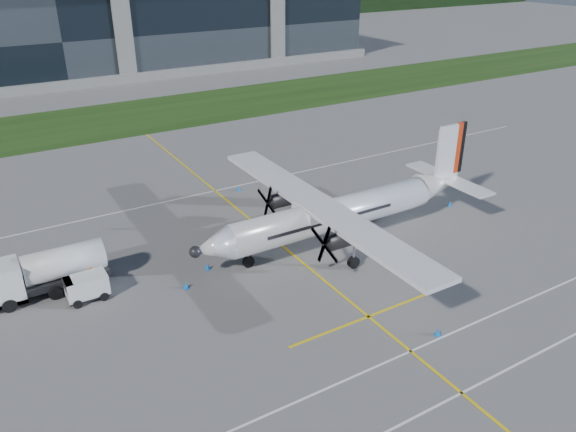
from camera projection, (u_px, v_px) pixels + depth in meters
ground at (121, 136)px, 70.36m from camera, size 400.00×400.00×0.00m
grass_strip at (104, 121)px, 76.53m from camera, size 400.00×18.00×0.04m
terminal_building at (51, 35)px, 97.99m from camera, size 120.00×20.00×15.00m
tree_line at (11, 24)px, 146.29m from camera, size 400.00×6.00×6.00m
yellow_taxiway_centerline at (253, 222)px, 48.58m from camera, size 0.20×70.00×0.01m
white_lane_line at (420, 415)px, 28.66m from camera, size 90.00×0.15×0.01m
turboprop_aircraft at (344, 194)px, 44.04m from camera, size 25.64×26.59×7.98m
fuel_tanker_truck at (38, 274)px, 37.97m from camera, size 8.20×2.66×3.07m
baggage_tug at (87, 287)px, 37.73m from camera, size 2.90×1.74×1.74m
ground_crew_person at (92, 275)px, 39.06m from camera, size 0.83×0.94×1.91m
safety_cone_nose_stbd at (208, 266)px, 41.40m from camera, size 0.36×0.36×0.50m
safety_cone_fwd at (186, 285)px, 39.13m from camera, size 0.36×0.36×0.50m
safety_cone_stbdwing at (239, 188)px, 54.75m from camera, size 0.36×0.36×0.50m
safety_cone_tail at (450, 203)px, 51.48m from camera, size 0.36×0.36×0.50m
safety_cone_portwing at (438, 332)px, 34.42m from camera, size 0.36×0.36×0.50m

